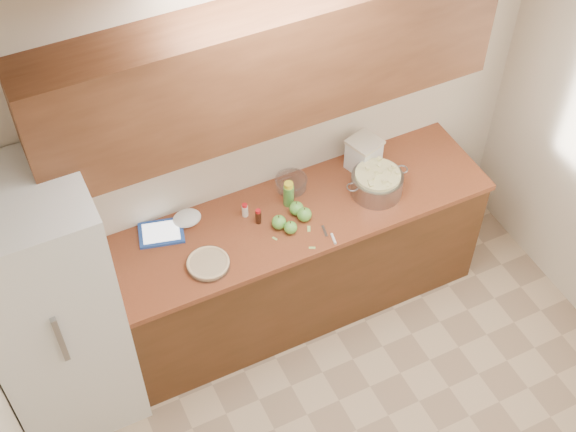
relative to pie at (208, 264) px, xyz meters
name	(u,v)px	position (x,y,z in m)	size (l,w,h in m)	color
room_shell	(423,377)	(0.55, -1.33, 0.36)	(3.60, 3.60, 3.60)	tan
counter_run	(283,265)	(0.55, 0.15, -0.48)	(2.64, 0.68, 0.92)	#552E18
upper_cabinets	(269,65)	(0.55, 0.30, 1.01)	(2.60, 0.34, 0.70)	brown
fridge	(50,309)	(-0.89, 0.11, -0.04)	(0.70, 0.70, 1.80)	white
pie	(208,264)	(0.00, 0.00, 0.00)	(0.25, 0.25, 0.04)	silver
colander	(377,183)	(1.16, 0.09, 0.06)	(0.42, 0.32, 0.16)	gray
flour_canister	(364,154)	(1.19, 0.32, 0.09)	(0.23, 0.23, 0.23)	silver
tablet	(161,233)	(-0.16, 0.35, -0.01)	(0.31, 0.26, 0.02)	#20459E
paring_knife	(332,238)	(0.74, -0.13, -0.01)	(0.05, 0.17, 0.02)	gray
lemon_bottle	(289,194)	(0.63, 0.24, 0.06)	(0.07, 0.07, 0.18)	#4C8C38
cinnamon_shaker	(245,210)	(0.35, 0.27, 0.02)	(0.04, 0.04, 0.09)	beige
vanilla_bottle	(258,216)	(0.40, 0.18, 0.03)	(0.04, 0.04, 0.10)	black
mixing_bowl	(291,182)	(0.70, 0.36, 0.02)	(0.20, 0.20, 0.08)	silver
paper_towel	(187,218)	(0.01, 0.37, 0.01)	(0.17, 0.14, 0.07)	white
apple_left	(279,222)	(0.49, 0.09, 0.02)	(0.09, 0.09, 0.10)	#5DA93C
apple_center	(296,208)	(0.63, 0.15, 0.02)	(0.09, 0.09, 0.10)	#5DA93C
apple_front	(291,228)	(0.54, 0.03, 0.02)	(0.08, 0.08, 0.09)	#5DA93C
apple_extra	(304,214)	(0.66, 0.08, 0.02)	(0.09, 0.09, 0.10)	#5DA93C
peel_a	(312,248)	(0.60, -0.14, -0.02)	(0.04, 0.02, 0.00)	#9FC660
peel_b	(275,238)	(0.43, 0.02, -0.02)	(0.03, 0.01, 0.00)	#9FC660
peel_c	(309,229)	(0.65, 0.00, -0.02)	(0.05, 0.02, 0.00)	#9FC660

